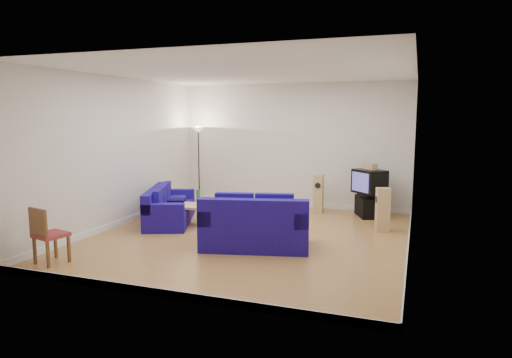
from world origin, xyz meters
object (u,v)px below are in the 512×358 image
(tv_stand, at_px, (368,207))
(sofa_three_seat, at_px, (168,210))
(television, at_px, (369,181))
(coffee_table, at_px, (208,208))
(sofa_loveseat, at_px, (255,228))

(tv_stand, bearing_deg, sofa_three_seat, -84.69)
(sofa_three_seat, relative_size, television, 2.49)
(tv_stand, xyz_separation_m, television, (0.03, -0.06, 0.61))
(coffee_table, distance_m, television, 3.82)
(sofa_loveseat, bearing_deg, television, 49.48)
(tv_stand, bearing_deg, sofa_loveseat, -48.25)
(coffee_table, height_order, tv_stand, tv_stand)
(sofa_three_seat, distance_m, coffee_table, 1.01)
(sofa_loveseat, bearing_deg, tv_stand, 50.23)
(sofa_loveseat, distance_m, television, 3.70)
(tv_stand, distance_m, television, 0.62)
(sofa_three_seat, xyz_separation_m, sofa_loveseat, (2.50, -1.19, 0.07))
(coffee_table, xyz_separation_m, tv_stand, (3.14, 2.15, -0.17))
(sofa_three_seat, relative_size, tv_stand, 2.83)
(sofa_three_seat, relative_size, sofa_loveseat, 1.04)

